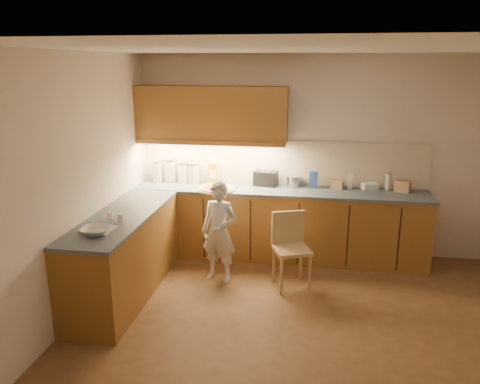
{
  "coord_description": "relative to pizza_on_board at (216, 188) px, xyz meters",
  "views": [
    {
      "loc": [
        0.06,
        -4.08,
        2.48
      ],
      "look_at": [
        -0.8,
        1.2,
        1.0
      ],
      "focal_mm": 35.0,
      "sensor_mm": 36.0,
      "label": 1
    }
  ],
  "objects": [
    {
      "name": "room",
      "position": [
        1.16,
        -1.52,
        0.73
      ],
      "size": [
        4.54,
        4.5,
        2.62
      ],
      "color": "brown",
      "rests_on": "ground"
    },
    {
      "name": "l_counter",
      "position": [
        0.23,
        -0.28,
        -0.48
      ],
      "size": [
        3.77,
        2.62,
        0.92
      ],
      "color": "olive",
      "rests_on": "ground"
    },
    {
      "name": "backsplash",
      "position": [
        0.78,
        0.46,
        0.27
      ],
      "size": [
        3.75,
        0.02,
        0.58
      ],
      "primitive_type": "cube",
      "color": "beige",
      "rests_on": "l_counter"
    },
    {
      "name": "upper_cabinets",
      "position": [
        -0.12,
        0.3,
        0.91
      ],
      "size": [
        1.95,
        0.36,
        0.73
      ],
      "color": "olive",
      "rests_on": "ground"
    },
    {
      "name": "pizza_on_board",
      "position": [
        0.0,
        0.0,
        0.0
      ],
      "size": [
        0.49,
        0.49,
        0.2
      ],
      "rotation": [
        0.0,
        0.0,
        0.38
      ],
      "color": "tan",
      "rests_on": "l_counter"
    },
    {
      "name": "child",
      "position": [
        0.16,
        -0.62,
        -0.35
      ],
      "size": [
        0.49,
        0.38,
        1.19
      ],
      "primitive_type": "imported",
      "rotation": [
        0.0,
        0.0,
        -0.26
      ],
      "color": "silver",
      "rests_on": "ground"
    },
    {
      "name": "wooden_chair",
      "position": [
        0.99,
        -0.62,
        -0.45
      ],
      "size": [
        0.49,
        0.49,
        0.85
      ],
      "rotation": [
        0.0,
        0.0,
        0.35
      ],
      "color": "tan",
      "rests_on": "ground"
    },
    {
      "name": "mixing_bowl",
      "position": [
        -0.79,
        -1.73,
        0.01
      ],
      "size": [
        0.29,
        0.29,
        0.07
      ],
      "primitive_type": "imported",
      "rotation": [
        0.0,
        0.0,
        0.09
      ],
      "color": "silver",
      "rests_on": "l_counter"
    },
    {
      "name": "canister_a",
      "position": [
        -0.88,
        0.3,
        0.12
      ],
      "size": [
        0.14,
        0.14,
        0.29
      ],
      "rotation": [
        0.0,
        0.0,
        0.13
      ],
      "color": "beige",
      "rests_on": "l_counter"
    },
    {
      "name": "canister_b",
      "position": [
        -0.72,
        0.35,
        0.14
      ],
      "size": [
        0.18,
        0.18,
        0.31
      ],
      "rotation": [
        0.0,
        0.0,
        0.26
      ],
      "color": "silver",
      "rests_on": "l_counter"
    },
    {
      "name": "canister_c",
      "position": [
        -0.52,
        0.31,
        0.12
      ],
      "size": [
        0.15,
        0.15,
        0.29
      ],
      "rotation": [
        0.0,
        0.0,
        0.21
      ],
      "color": "white",
      "rests_on": "l_counter"
    },
    {
      "name": "canister_d",
      "position": [
        -0.38,
        0.33,
        0.12
      ],
      "size": [
        0.17,
        0.17,
        0.28
      ],
      "rotation": [
        0.0,
        0.0,
        -0.35
      ],
      "color": "beige",
      "rests_on": "l_counter"
    },
    {
      "name": "oil_jug",
      "position": [
        -0.1,
        0.3,
        0.13
      ],
      "size": [
        0.12,
        0.09,
        0.34
      ],
      "rotation": [
        0.0,
        0.0,
        -0.03
      ],
      "color": "#AF9423",
      "rests_on": "l_counter"
    },
    {
      "name": "toaster",
      "position": [
        0.59,
        0.33,
        0.08
      ],
      "size": [
        0.33,
        0.22,
        0.2
      ],
      "rotation": [
        0.0,
        0.0,
        -0.18
      ],
      "color": "black",
      "rests_on": "l_counter"
    },
    {
      "name": "steel_pot",
      "position": [
        0.96,
        0.34,
        0.05
      ],
      "size": [
        0.19,
        0.19,
        0.14
      ],
      "color": "#B4B4B9",
      "rests_on": "l_counter"
    },
    {
      "name": "blue_box",
      "position": [
        1.22,
        0.33,
        0.09
      ],
      "size": [
        0.11,
        0.08,
        0.21
      ],
      "primitive_type": "cube",
      "rotation": [
        0.0,
        0.0,
        -0.03
      ],
      "color": "#325498",
      "rests_on": "l_counter"
    },
    {
      "name": "card_box_a",
      "position": [
        1.52,
        0.34,
        0.03
      ],
      "size": [
        0.18,
        0.16,
        0.11
      ],
      "primitive_type": "cube",
      "rotation": [
        0.0,
        0.0,
        -0.33
      ],
      "color": "tan",
      "rests_on": "l_counter"
    },
    {
      "name": "white_bottle",
      "position": [
        1.68,
        0.36,
        0.07
      ],
      "size": [
        0.07,
        0.07,
        0.19
      ],
      "primitive_type": "cube",
      "rotation": [
        0.0,
        0.0,
        -0.05
      ],
      "color": "silver",
      "rests_on": "l_counter"
    },
    {
      "name": "flat_pack",
      "position": [
        1.93,
        0.36,
        0.02
      ],
      "size": [
        0.23,
        0.2,
        0.08
      ],
      "primitive_type": "cube",
      "rotation": [
        0.0,
        0.0,
        0.31
      ],
      "color": "white",
      "rests_on": "l_counter"
    },
    {
      "name": "tall_jar",
      "position": [
        2.15,
        0.34,
        0.09
      ],
      "size": [
        0.07,
        0.07,
        0.23
      ],
      "rotation": [
        0.0,
        0.0,
        0.26
      ],
      "color": "silver",
      "rests_on": "l_counter"
    },
    {
      "name": "card_box_b",
      "position": [
        2.32,
        0.31,
        0.05
      ],
      "size": [
        0.22,
        0.2,
        0.14
      ],
      "primitive_type": "cube",
      "rotation": [
        0.0,
        0.0,
        -0.41
      ],
      "color": "tan",
      "rests_on": "l_counter"
    },
    {
      "name": "dough_cloth",
      "position": [
        -0.82,
        -1.63,
        -0.01
      ],
      "size": [
        0.33,
        0.28,
        0.02
      ],
      "primitive_type": "cube",
      "rotation": [
        0.0,
        0.0,
        -0.14
      ],
      "color": "silver",
      "rests_on": "l_counter"
    },
    {
      "name": "spice_jar_a",
      "position": [
        -0.85,
        -1.28,
        0.02
      ],
      "size": [
        0.07,
        0.07,
        0.07
      ],
      "primitive_type": "cylinder",
      "rotation": [
        0.0,
        0.0,
        -0.41
      ],
      "color": "white",
      "rests_on": "l_counter"
    },
    {
      "name": "spice_jar_b",
      "position": [
        -0.72,
        -1.33,
        0.02
      ],
      "size": [
        0.06,
        0.06,
        0.08
      ],
      "primitive_type": "cylinder",
      "rotation": [
        0.0,
        0.0,
        -0.04
      ],
      "color": "white",
      "rests_on": "l_counter"
    }
  ]
}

